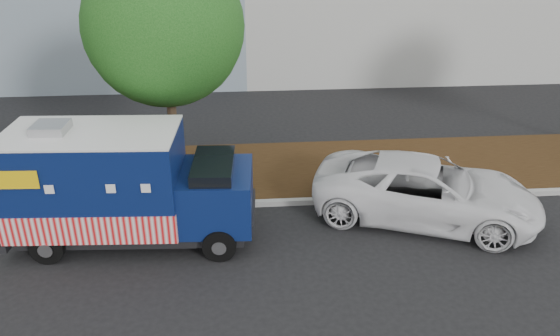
{
  "coord_description": "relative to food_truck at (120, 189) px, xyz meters",
  "views": [
    {
      "loc": [
        1.56,
        -11.73,
        7.32
      ],
      "look_at": [
        2.56,
        0.6,
        1.5
      ],
      "focal_mm": 35.0,
      "sensor_mm": 36.0,
      "label": 1
    }
  ],
  "objects": [
    {
      "name": "curb",
      "position": [
        1.3,
        1.4,
        -1.3
      ],
      "size": [
        120.0,
        0.18,
        0.15
      ],
      "primitive_type": "cube",
      "color": "#9E9E99",
      "rests_on": "ground"
    },
    {
      "name": "mulch_strip",
      "position": [
        1.3,
        3.5,
        -1.3
      ],
      "size": [
        120.0,
        4.0,
        0.15
      ],
      "primitive_type": "cube",
      "color": "black",
      "rests_on": "ground"
    },
    {
      "name": "tree_b",
      "position": [
        0.99,
        3.09,
        3.19
      ],
      "size": [
        4.25,
        4.25,
        6.7
      ],
      "color": "#38281C",
      "rests_on": "ground"
    },
    {
      "name": "ground",
      "position": [
        1.3,
        -0.0,
        -1.38
      ],
      "size": [
        120.0,
        120.0,
        0.0
      ],
      "primitive_type": "plane",
      "color": "black",
      "rests_on": "ground"
    },
    {
      "name": "white_car",
      "position": [
        7.65,
        0.44,
        -0.58
      ],
      "size": [
        6.32,
        4.54,
        1.6
      ],
      "primitive_type": "imported",
      "rotation": [
        0.0,
        0.0,
        1.2
      ],
      "color": "white",
      "rests_on": "ground"
    },
    {
      "name": "food_truck",
      "position": [
        0.0,
        0.0,
        0.0
      ],
      "size": [
        5.88,
        2.48,
        3.04
      ],
      "rotation": [
        0.0,
        0.0,
        -0.05
      ],
      "color": "black",
      "rests_on": "ground"
    }
  ]
}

